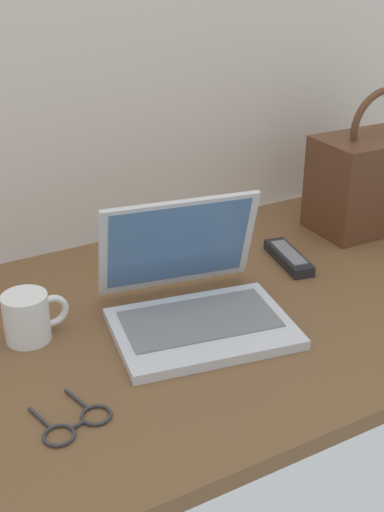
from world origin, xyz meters
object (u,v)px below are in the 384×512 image
(coffee_mug, at_px, (28,317))
(remote_control_near, at_px, (288,257))
(handbag, at_px, (376,179))
(eyeglasses, at_px, (76,423))
(laptop, at_px, (194,298))

(coffee_mug, distance_m, remote_control_near, 0.57)
(coffee_mug, bearing_deg, handbag, 5.57)
(coffee_mug, height_order, handbag, handbag)
(coffee_mug, xyz_separation_m, eyeglasses, (-0.01, -0.26, -0.04))
(laptop, height_order, coffee_mug, laptop)
(eyeglasses, bearing_deg, handbag, 21.19)
(coffee_mug, bearing_deg, remote_control_near, 1.71)
(coffee_mug, distance_m, eyeglasses, 0.26)
(remote_control_near, distance_m, eyeglasses, 0.64)
(handbag, bearing_deg, coffee_mug, -174.43)
(remote_control_near, bearing_deg, coffee_mug, -178.29)
(laptop, height_order, eyeglasses, laptop)
(eyeglasses, bearing_deg, laptop, 30.34)
(coffee_mug, xyz_separation_m, handbag, (0.87, 0.08, 0.07))
(laptop, bearing_deg, remote_control_near, 19.42)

